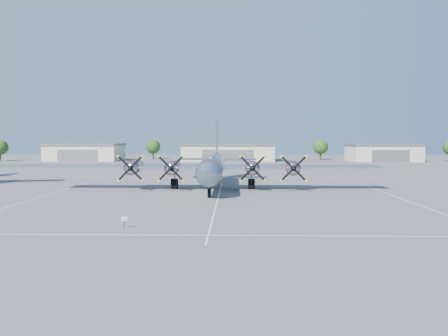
{
  "coord_description": "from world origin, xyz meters",
  "views": [
    {
      "loc": [
        1.94,
        -54.31,
        7.38
      ],
      "look_at": [
        0.56,
        4.52,
        3.2
      ],
      "focal_mm": 35.0,
      "sensor_mm": 36.0,
      "label": 1
    }
  ],
  "objects_px": {
    "tree_west": "(153,147)",
    "main_bomber_b29": "(214,187)",
    "info_placard": "(124,220)",
    "tree_far_west": "(0,147)",
    "hangar_east": "(383,152)",
    "hangar_center": "(228,152)",
    "tree_east": "(321,147)",
    "hangar_west": "(85,152)"
  },
  "relations": [
    {
      "from": "tree_west",
      "to": "hangar_west",
      "type": "bearing_deg",
      "value": -158.11
    },
    {
      "from": "hangar_center",
      "to": "tree_east",
      "type": "relative_size",
      "value": 4.31
    },
    {
      "from": "hangar_east",
      "to": "tree_west",
      "type": "height_order",
      "value": "tree_west"
    },
    {
      "from": "tree_far_west",
      "to": "tree_west",
      "type": "relative_size",
      "value": 1.0
    },
    {
      "from": "hangar_east",
      "to": "tree_far_west",
      "type": "height_order",
      "value": "tree_far_west"
    },
    {
      "from": "tree_west",
      "to": "info_placard",
      "type": "distance_m",
      "value": 111.11
    },
    {
      "from": "hangar_west",
      "to": "tree_east",
      "type": "relative_size",
      "value": 3.4
    },
    {
      "from": "hangar_east",
      "to": "tree_east",
      "type": "height_order",
      "value": "tree_east"
    },
    {
      "from": "hangar_center",
      "to": "hangar_east",
      "type": "xyz_separation_m",
      "value": [
        48.0,
        0.0,
        0.0
      ]
    },
    {
      "from": "tree_west",
      "to": "tree_east",
      "type": "bearing_deg",
      "value": -2.08
    },
    {
      "from": "hangar_east",
      "to": "tree_east",
      "type": "xyz_separation_m",
      "value": [
        -18.0,
        6.04,
        1.51
      ]
    },
    {
      "from": "tree_east",
      "to": "main_bomber_b29",
      "type": "distance_m",
      "value": 84.62
    },
    {
      "from": "hangar_east",
      "to": "tree_west",
      "type": "xyz_separation_m",
      "value": [
        -73.0,
        8.04,
        1.51
      ]
    },
    {
      "from": "hangar_east",
      "to": "tree_east",
      "type": "bearing_deg",
      "value": 161.46
    },
    {
      "from": "hangar_center",
      "to": "main_bomber_b29",
      "type": "relative_size",
      "value": 0.61
    },
    {
      "from": "hangar_center",
      "to": "tree_far_west",
      "type": "xyz_separation_m",
      "value": [
        -70.0,
        -3.96,
        1.51
      ]
    },
    {
      "from": "hangar_west",
      "to": "hangar_center",
      "type": "xyz_separation_m",
      "value": [
        45.0,
        -0.0,
        -0.0
      ]
    },
    {
      "from": "tree_west",
      "to": "main_bomber_b29",
      "type": "xyz_separation_m",
      "value": [
        23.92,
        -80.59,
        -4.22
      ]
    },
    {
      "from": "tree_east",
      "to": "hangar_east",
      "type": "bearing_deg",
      "value": -18.54
    },
    {
      "from": "main_bomber_b29",
      "to": "info_placard",
      "type": "distance_m",
      "value": 29.59
    },
    {
      "from": "hangar_west",
      "to": "tree_west",
      "type": "bearing_deg",
      "value": 21.89
    },
    {
      "from": "hangar_east",
      "to": "main_bomber_b29",
      "type": "bearing_deg",
      "value": -124.08
    },
    {
      "from": "hangar_center",
      "to": "tree_east",
      "type": "xyz_separation_m",
      "value": [
        30.0,
        6.04,
        1.51
      ]
    },
    {
      "from": "tree_east",
      "to": "hangar_center",
      "type": "bearing_deg",
      "value": -168.62
    },
    {
      "from": "info_placard",
      "to": "hangar_west",
      "type": "bearing_deg",
      "value": 96.77
    },
    {
      "from": "tree_far_west",
      "to": "tree_east",
      "type": "distance_m",
      "value": 100.5
    },
    {
      "from": "tree_west",
      "to": "main_bomber_b29",
      "type": "distance_m",
      "value": 84.17
    },
    {
      "from": "hangar_center",
      "to": "main_bomber_b29",
      "type": "bearing_deg",
      "value": -90.86
    },
    {
      "from": "info_placard",
      "to": "tree_far_west",
      "type": "bearing_deg",
      "value": 109.09
    },
    {
      "from": "hangar_west",
      "to": "main_bomber_b29",
      "type": "relative_size",
      "value": 0.48
    },
    {
      "from": "hangar_west",
      "to": "tree_west",
      "type": "xyz_separation_m",
      "value": [
        20.0,
        8.04,
        1.51
      ]
    },
    {
      "from": "hangar_east",
      "to": "main_bomber_b29",
      "type": "xyz_separation_m",
      "value": [
        -49.08,
        -72.55,
        -2.71
      ]
    },
    {
      "from": "hangar_west",
      "to": "main_bomber_b29",
      "type": "xyz_separation_m",
      "value": [
        43.92,
        -72.55,
        -2.71
      ]
    },
    {
      "from": "tree_west",
      "to": "hangar_east",
      "type": "bearing_deg",
      "value": -6.28
    },
    {
      "from": "main_bomber_b29",
      "to": "info_placard",
      "type": "bearing_deg",
      "value": -101.44
    },
    {
      "from": "main_bomber_b29",
      "to": "tree_far_west",
      "type": "bearing_deg",
      "value": 135.18
    },
    {
      "from": "hangar_west",
      "to": "hangar_east",
      "type": "relative_size",
      "value": 1.1
    },
    {
      "from": "hangar_center",
      "to": "info_placard",
      "type": "xyz_separation_m",
      "value": [
        -6.97,
        -101.54,
        -2.05
      ]
    },
    {
      "from": "hangar_center",
      "to": "tree_west",
      "type": "bearing_deg",
      "value": 162.18
    },
    {
      "from": "tree_west",
      "to": "tree_far_west",
      "type": "bearing_deg",
      "value": -165.07
    },
    {
      "from": "tree_west",
      "to": "info_placard",
      "type": "xyz_separation_m",
      "value": [
        18.03,
        -109.58,
        -3.56
      ]
    },
    {
      "from": "hangar_east",
      "to": "main_bomber_b29",
      "type": "height_order",
      "value": "hangar_east"
    }
  ]
}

